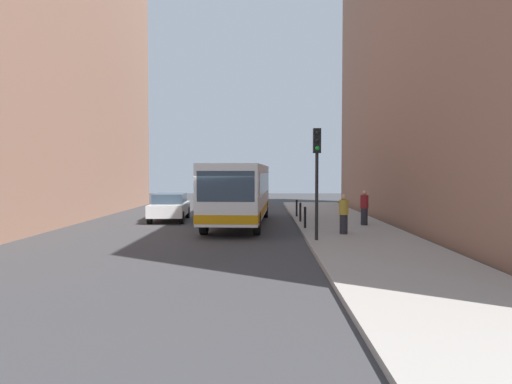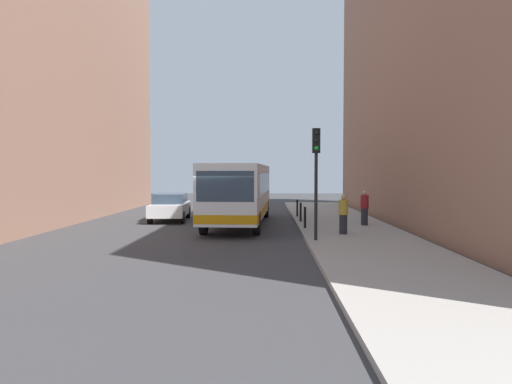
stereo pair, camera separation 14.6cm
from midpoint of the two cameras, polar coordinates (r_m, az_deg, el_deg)
The scene contains 11 objects.
ground_plane at distance 19.83m, azimuth -3.93°, elevation -5.30°, with size 80.00×80.00×0.00m, color #38383A.
sidewalk at distance 20.09m, azimuth 11.66°, elevation -5.03°, with size 4.40×40.00×0.15m, color #9E9991.
building_right at distance 26.16m, azimuth 23.82°, elevation 14.76°, with size 7.00×32.00×16.69m, color #936B56.
bus at distance 24.06m, azimuth -2.13°, elevation 0.18°, with size 3.03×11.13×3.00m.
car_beside_bus at distance 26.44m, azimuth -10.43°, elevation -1.70°, with size 2.09×4.51×1.48m.
traffic_light at distance 17.61m, azimuth 7.05°, elevation 3.52°, with size 0.28×0.33×4.10m.
bollard_near at distance 21.49m, azimuth 5.69°, elevation -3.03°, with size 0.11×0.11×0.95m, color black.
bollard_mid at distance 24.27m, azimuth 5.15°, elevation -2.41°, with size 0.11×0.11×0.95m, color black.
bollard_far at distance 27.05m, azimuth 4.72°, elevation -1.91°, with size 0.11×0.11×0.95m, color black.
pedestrian_near_signal at distance 19.59m, azimuth 10.23°, elevation -2.65°, with size 0.38×0.38×1.60m.
pedestrian_mid_sidewalk at distance 23.07m, azimuth 12.64°, elevation -1.87°, with size 0.38×0.38×1.63m.
Camera 1 is at (1.63, -19.58, 2.65)m, focal length 33.47 mm.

